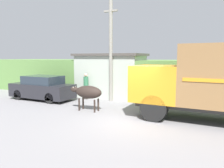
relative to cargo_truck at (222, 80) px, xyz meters
The scene contains 8 objects.
ground_plane 4.28m from the cargo_truck, 160.37° to the right, with size 60.00×60.00×0.00m, color gray.
hillside_embankment 6.59m from the cargo_truck, 123.70° to the left, with size 32.00×6.00×2.58m.
building_backdrop 7.90m from the cargo_truck, 152.96° to the left, with size 4.80×2.70×3.03m.
cargo_truck is the anchor object (origin of this frame).
brown_cow 6.30m from the cargo_truck, behind, with size 1.89×0.67×1.32m.
parked_suv 10.59m from the cargo_truck, behind, with size 4.35×1.70×1.58m.
pedestrian_on_hill 8.36m from the cargo_truck, 165.90° to the left, with size 0.36×0.36×1.73m.
utility_pole 6.90m from the cargo_truck, 160.15° to the left, with size 0.90×0.24×6.37m.
Camera 1 is at (3.58, -8.75, 2.77)m, focal length 35.00 mm.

